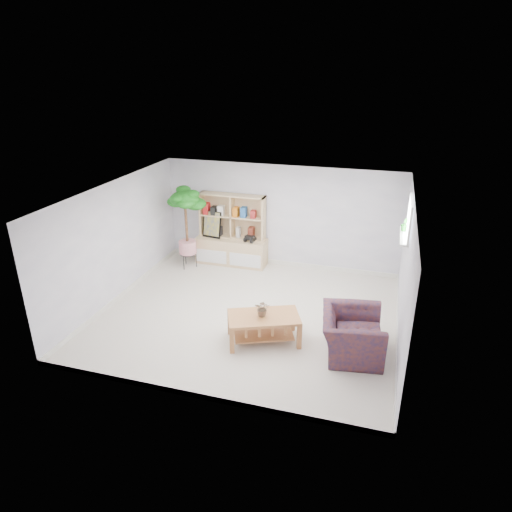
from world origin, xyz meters
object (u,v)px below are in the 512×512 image
(storage_unit, at_px, (231,230))
(armchair, at_px, (352,332))
(coffee_table, at_px, (264,328))
(floor_tree, at_px, (187,229))

(storage_unit, xyz_separation_m, armchair, (3.13, -2.97, -0.42))
(coffee_table, xyz_separation_m, floor_tree, (-2.55, 2.53, 0.71))
(coffee_table, distance_m, floor_tree, 3.66)
(armchair, bearing_deg, coffee_table, 83.93)
(coffee_table, bearing_deg, armchair, -20.72)
(storage_unit, xyz_separation_m, coffee_table, (1.65, -3.03, -0.59))
(floor_tree, relative_size, armchair, 1.71)
(storage_unit, distance_m, coffee_table, 3.50)
(storage_unit, bearing_deg, coffee_table, -61.48)
(storage_unit, height_order, coffee_table, storage_unit)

